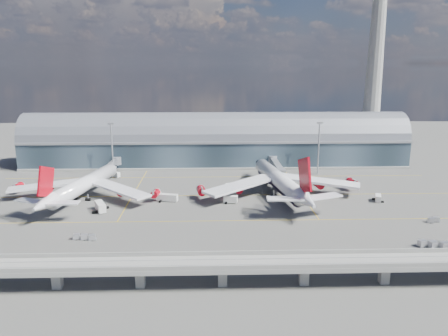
{
  "coord_description": "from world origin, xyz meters",
  "views": [
    {
      "loc": [
        -2.69,
        -152.4,
        53.01
      ],
      "look_at": [
        2.4,
        10.0,
        14.0
      ],
      "focal_mm": 35.0,
      "sensor_mm": 36.0,
      "label": 1
    }
  ],
  "objects_px": {
    "cargo_train_2": "(433,220)",
    "cargo_train_0": "(84,237)",
    "airliner_left": "(82,185)",
    "airliner_right": "(280,182)",
    "service_truck_0": "(100,207)",
    "control_tower": "(375,66)",
    "service_truck_5": "(115,175)",
    "service_truck_1": "(231,199)",
    "service_truck_3": "(378,198)",
    "service_truck_4": "(229,187)",
    "cargo_train_1": "(439,245)",
    "service_truck_2": "(167,198)",
    "floodlight_mast_right": "(319,146)",
    "floodlight_mast_left": "(112,148)"
  },
  "relations": [
    {
      "from": "cargo_train_2",
      "to": "cargo_train_0",
      "type": "bearing_deg",
      "value": 113.77
    },
    {
      "from": "airliner_left",
      "to": "airliner_right",
      "type": "bearing_deg",
      "value": 13.39
    },
    {
      "from": "service_truck_0",
      "to": "control_tower",
      "type": "bearing_deg",
      "value": 6.99
    },
    {
      "from": "airliner_right",
      "to": "service_truck_5",
      "type": "height_order",
      "value": "airliner_right"
    },
    {
      "from": "service_truck_1",
      "to": "service_truck_5",
      "type": "height_order",
      "value": "service_truck_1"
    },
    {
      "from": "control_tower",
      "to": "service_truck_3",
      "type": "distance_m",
      "value": 91.3
    },
    {
      "from": "control_tower",
      "to": "service_truck_4",
      "type": "xyz_separation_m",
      "value": [
        -80.03,
        -55.83,
        -50.32
      ]
    },
    {
      "from": "airliner_left",
      "to": "service_truck_1",
      "type": "distance_m",
      "value": 59.51
    },
    {
      "from": "service_truck_4",
      "to": "cargo_train_1",
      "type": "relative_size",
      "value": 0.4
    },
    {
      "from": "service_truck_2",
      "to": "cargo_train_2",
      "type": "relative_size",
      "value": 1.7
    },
    {
      "from": "control_tower",
      "to": "service_truck_5",
      "type": "distance_m",
      "value": 146.34
    },
    {
      "from": "control_tower",
      "to": "service_truck_1",
      "type": "bearing_deg",
      "value": -137.48
    },
    {
      "from": "service_truck_1",
      "to": "control_tower",
      "type": "bearing_deg",
      "value": -35.73
    },
    {
      "from": "service_truck_2",
      "to": "floodlight_mast_right",
      "type": "bearing_deg",
      "value": -45.29
    },
    {
      "from": "service_truck_2",
      "to": "cargo_train_0",
      "type": "bearing_deg",
      "value": 163.32
    },
    {
      "from": "service_truck_3",
      "to": "cargo_train_0",
      "type": "height_order",
      "value": "service_truck_3"
    },
    {
      "from": "service_truck_1",
      "to": "service_truck_5",
      "type": "distance_m",
      "value": 67.68
    },
    {
      "from": "floodlight_mast_left",
      "to": "service_truck_1",
      "type": "xyz_separation_m",
      "value": [
        54.94,
        -45.42,
        -12.1
      ]
    },
    {
      "from": "cargo_train_1",
      "to": "service_truck_4",
      "type": "bearing_deg",
      "value": 27.89
    },
    {
      "from": "service_truck_1",
      "to": "cargo_train_0",
      "type": "relative_size",
      "value": 0.74
    },
    {
      "from": "service_truck_1",
      "to": "service_truck_2",
      "type": "relative_size",
      "value": 0.66
    },
    {
      "from": "service_truck_1",
      "to": "cargo_train_0",
      "type": "xyz_separation_m",
      "value": [
        -46.75,
        -34.95,
        -0.66
      ]
    },
    {
      "from": "airliner_right",
      "to": "service_truck_0",
      "type": "relative_size",
      "value": 8.51
    },
    {
      "from": "service_truck_1",
      "to": "service_truck_4",
      "type": "bearing_deg",
      "value": 11.65
    },
    {
      "from": "control_tower",
      "to": "cargo_train_2",
      "type": "relative_size",
      "value": 20.57
    },
    {
      "from": "service_truck_3",
      "to": "service_truck_4",
      "type": "bearing_deg",
      "value": -176.87
    },
    {
      "from": "floodlight_mast_left",
      "to": "service_truck_1",
      "type": "height_order",
      "value": "floodlight_mast_left"
    },
    {
      "from": "control_tower",
      "to": "service_truck_1",
      "type": "distance_m",
      "value": 119.62
    },
    {
      "from": "service_truck_4",
      "to": "cargo_train_1",
      "type": "bearing_deg",
      "value": -52.62
    },
    {
      "from": "service_truck_4",
      "to": "service_truck_5",
      "type": "bearing_deg",
      "value": 149.83
    },
    {
      "from": "service_truck_1",
      "to": "service_truck_4",
      "type": "xyz_separation_m",
      "value": [
        0.03,
        17.59,
        -0.22
      ]
    },
    {
      "from": "floodlight_mast_right",
      "to": "cargo_train_1",
      "type": "xyz_separation_m",
      "value": [
        14.24,
        -89.93,
        -12.62
      ]
    },
    {
      "from": "floodlight_mast_left",
      "to": "service_truck_1",
      "type": "distance_m",
      "value": 72.3
    },
    {
      "from": "floodlight_mast_left",
      "to": "control_tower",
      "type": "bearing_deg",
      "value": 11.72
    },
    {
      "from": "floodlight_mast_right",
      "to": "service_truck_2",
      "type": "xyz_separation_m",
      "value": [
        -69.85,
        -42.47,
        -12.08
      ]
    },
    {
      "from": "cargo_train_2",
      "to": "service_truck_4",
      "type": "bearing_deg",
      "value": 77.18
    },
    {
      "from": "airliner_left",
      "to": "service_truck_0",
      "type": "height_order",
      "value": "airliner_left"
    },
    {
      "from": "airliner_left",
      "to": "service_truck_1",
      "type": "relative_size",
      "value": 11.62
    },
    {
      "from": "floodlight_mast_right",
      "to": "service_truck_2",
      "type": "relative_size",
      "value": 3.01
    },
    {
      "from": "airliner_right",
      "to": "cargo_train_2",
      "type": "height_order",
      "value": "airliner_right"
    },
    {
      "from": "control_tower",
      "to": "service_truck_2",
      "type": "relative_size",
      "value": 12.07
    },
    {
      "from": "service_truck_3",
      "to": "cargo_train_0",
      "type": "bearing_deg",
      "value": -141.84
    },
    {
      "from": "airliner_left",
      "to": "cargo_train_1",
      "type": "relative_size",
      "value": 5.58
    },
    {
      "from": "control_tower",
      "to": "service_truck_4",
      "type": "height_order",
      "value": "control_tower"
    },
    {
      "from": "floodlight_mast_left",
      "to": "cargo_train_2",
      "type": "distance_m",
      "value": 141.87
    },
    {
      "from": "service_truck_3",
      "to": "service_truck_5",
      "type": "xyz_separation_m",
      "value": [
        -111.89,
        40.94,
        0.04
      ]
    },
    {
      "from": "airliner_left",
      "to": "service_truck_3",
      "type": "height_order",
      "value": "airliner_left"
    },
    {
      "from": "control_tower",
      "to": "floodlight_mast_right",
      "type": "height_order",
      "value": "control_tower"
    },
    {
      "from": "airliner_right",
      "to": "cargo_train_0",
      "type": "bearing_deg",
      "value": -155.86
    },
    {
      "from": "service_truck_3",
      "to": "cargo_train_1",
      "type": "relative_size",
      "value": 0.49
    }
  ]
}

